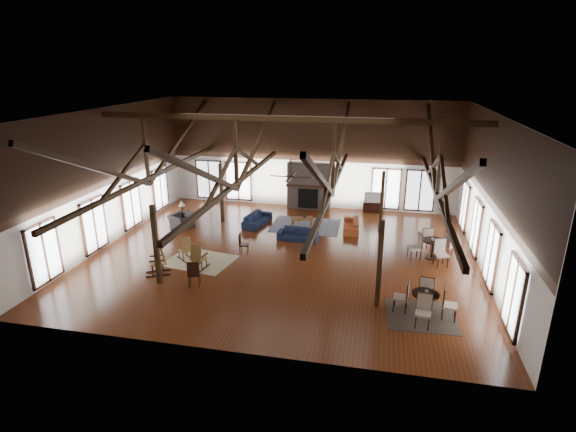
% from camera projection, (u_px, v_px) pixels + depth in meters
% --- Properties ---
extents(floor, '(16.00, 16.00, 0.00)m').
position_uv_depth(floor, '(284.00, 254.00, 19.29)').
color(floor, '#5A2513').
rests_on(floor, ground).
extents(ceiling, '(16.00, 14.00, 0.02)m').
position_uv_depth(ceiling, '(283.00, 112.00, 17.34)').
color(ceiling, black).
rests_on(ceiling, wall_back).
extents(wall_back, '(16.00, 0.02, 6.00)m').
position_uv_depth(wall_back, '(311.00, 155.00, 24.80)').
color(wall_back, silver).
rests_on(wall_back, floor).
extents(wall_front, '(16.00, 0.02, 6.00)m').
position_uv_depth(wall_front, '(227.00, 255.00, 11.83)').
color(wall_front, silver).
rests_on(wall_front, floor).
extents(wall_left, '(0.02, 14.00, 6.00)m').
position_uv_depth(wall_left, '(107.00, 177.00, 19.86)').
color(wall_left, silver).
rests_on(wall_left, floor).
extents(wall_right, '(0.02, 14.00, 6.00)m').
position_uv_depth(wall_right, '(492.00, 198.00, 16.77)').
color(wall_right, silver).
rests_on(wall_right, floor).
extents(roof_truss, '(15.60, 14.07, 3.14)m').
position_uv_depth(roof_truss, '(283.00, 162.00, 17.98)').
color(roof_truss, black).
rests_on(roof_truss, wall_back).
extents(post_grid, '(8.16, 7.16, 3.05)m').
position_uv_depth(post_grid, '(284.00, 221.00, 18.79)').
color(post_grid, black).
rests_on(post_grid, floor).
extents(fireplace, '(2.50, 0.69, 2.60)m').
position_uv_depth(fireplace, '(309.00, 186.00, 25.05)').
color(fireplace, '#716256').
rests_on(fireplace, floor).
extents(ceiling_fan, '(1.60, 1.60, 0.75)m').
position_uv_depth(ceiling_fan, '(291.00, 176.00, 17.05)').
color(ceiling_fan, black).
rests_on(ceiling_fan, roof_truss).
extents(sofa_navy_front, '(1.90, 0.84, 0.54)m').
position_uv_depth(sofa_navy_front, '(298.00, 234.00, 20.80)').
color(sofa_navy_front, '#131B36').
rests_on(sofa_navy_front, floor).
extents(sofa_navy_left, '(2.12, 1.14, 0.59)m').
position_uv_depth(sofa_navy_left, '(257.00, 219.00, 22.75)').
color(sofa_navy_left, '#121A33').
rests_on(sofa_navy_left, floor).
extents(sofa_orange, '(1.92, 0.86, 0.55)m').
position_uv_depth(sofa_orange, '(351.00, 225.00, 21.99)').
color(sofa_orange, '#93401C').
rests_on(sofa_orange, floor).
extents(coffee_table, '(1.24, 0.87, 0.43)m').
position_uv_depth(coffee_table, '(302.00, 219.00, 22.54)').
color(coffee_table, brown).
rests_on(coffee_table, floor).
extents(vase, '(0.20, 0.20, 0.20)m').
position_uv_depth(vase, '(305.00, 216.00, 22.50)').
color(vase, '#B2B2B2').
rests_on(vase, coffee_table).
extents(armchair, '(1.31, 1.23, 0.68)m').
position_uv_depth(armchair, '(182.00, 221.00, 22.37)').
color(armchair, '#2E2E30').
rests_on(armchair, floor).
extents(side_table_lamp, '(0.47, 0.47, 1.20)m').
position_uv_depth(side_table_lamp, '(183.00, 215.00, 22.93)').
color(side_table_lamp, black).
rests_on(side_table_lamp, floor).
extents(rocking_chair_a, '(0.88, 0.82, 1.02)m').
position_uv_depth(rocking_chair_a, '(186.00, 249.00, 18.61)').
color(rocking_chair_a, olive).
rests_on(rocking_chair_a, floor).
extents(rocking_chair_b, '(0.55, 0.89, 1.08)m').
position_uv_depth(rocking_chair_b, '(198.00, 257.00, 17.75)').
color(rocking_chair_b, olive).
rests_on(rocking_chair_b, floor).
extents(rocking_chair_c, '(1.05, 0.85, 1.20)m').
position_uv_depth(rocking_chair_c, '(160.00, 260.00, 17.38)').
color(rocking_chair_c, olive).
rests_on(rocking_chair_c, floor).
extents(side_chair_a, '(0.43, 0.43, 0.92)m').
position_uv_depth(side_chair_a, '(242.00, 242.00, 19.23)').
color(side_chair_a, black).
rests_on(side_chair_a, floor).
extents(side_chair_b, '(0.54, 0.54, 1.03)m').
position_uv_depth(side_chair_b, '(194.00, 272.00, 16.33)').
color(side_chair_b, black).
rests_on(side_chair_b, floor).
extents(cafe_table_near, '(2.07, 2.07, 1.06)m').
position_uv_depth(cafe_table_near, '(425.00, 300.00, 14.53)').
color(cafe_table_near, black).
rests_on(cafe_table_near, floor).
extents(cafe_table_far, '(2.16, 2.16, 1.11)m').
position_uv_depth(cafe_table_far, '(433.00, 246.00, 18.77)').
color(cafe_table_far, black).
rests_on(cafe_table_far, floor).
extents(cup_near, '(0.14, 0.14, 0.09)m').
position_uv_depth(cup_near, '(426.00, 291.00, 14.49)').
color(cup_near, '#B2B2B2').
rests_on(cup_near, cafe_table_near).
extents(cup_far, '(0.18, 0.18, 0.11)m').
position_uv_depth(cup_far, '(433.00, 239.00, 18.65)').
color(cup_far, '#B2B2B2').
rests_on(cup_far, cafe_table_far).
extents(tv_console, '(1.08, 0.41, 0.54)m').
position_uv_depth(tv_console, '(373.00, 207.00, 24.76)').
color(tv_console, black).
rests_on(tv_console, floor).
extents(television, '(1.07, 0.26, 0.61)m').
position_uv_depth(television, '(374.00, 197.00, 24.57)').
color(television, '#B2B2B2').
rests_on(television, tv_console).
extents(rug_tan, '(2.96, 2.50, 0.01)m').
position_uv_depth(rug_tan, '(200.00, 261.00, 18.67)').
color(rug_tan, tan).
rests_on(rug_tan, floor).
extents(rug_navy, '(3.40, 2.56, 0.01)m').
position_uv_depth(rug_navy, '(306.00, 226.00, 22.68)').
color(rug_navy, '#1A234A').
rests_on(rug_navy, floor).
extents(rug_dark, '(2.28, 2.09, 0.01)m').
position_uv_depth(rug_dark, '(421.00, 316.00, 14.60)').
color(rug_dark, black).
rests_on(rug_dark, floor).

